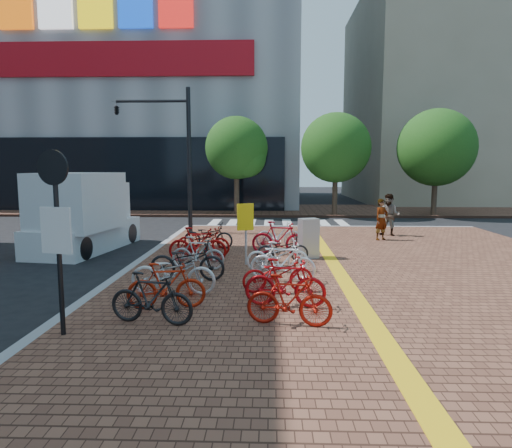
{
  "coord_description": "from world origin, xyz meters",
  "views": [
    {
      "loc": [
        0.11,
        -10.44,
        3.05
      ],
      "look_at": [
        -0.35,
        3.5,
        1.3
      ],
      "focal_mm": 32.0,
      "sensor_mm": 36.0,
      "label": 1
    }
  ],
  "objects_px": {
    "bike_2": "(173,272)",
    "bike_6": "(203,241)",
    "bike_10": "(278,274)",
    "notice_sign": "(56,220)",
    "bike_11": "(283,262)",
    "utility_box": "(309,238)",
    "bike_14": "(279,238)",
    "box_truck": "(83,214)",
    "bike_7": "(208,235)",
    "bike_3": "(187,261)",
    "bike_4": "(198,253)",
    "bike_0": "(151,298)",
    "bike_1": "(166,286)",
    "bike_5": "(198,245)",
    "bike_12": "(278,255)",
    "bike_9": "(285,283)",
    "bike_13": "(283,249)",
    "traffic_light_pole": "(156,133)",
    "yellow_sign": "(246,223)",
    "bike_8": "(289,300)",
    "bike_15": "(279,235)",
    "pedestrian_b": "(390,215)",
    "pedestrian_a": "(382,219)"
  },
  "relations": [
    {
      "from": "bike_2",
      "to": "bike_6",
      "type": "height_order",
      "value": "bike_2"
    },
    {
      "from": "bike_10",
      "to": "notice_sign",
      "type": "bearing_deg",
      "value": 116.83
    },
    {
      "from": "bike_11",
      "to": "utility_box",
      "type": "bearing_deg",
      "value": -4.96
    },
    {
      "from": "bike_14",
      "to": "notice_sign",
      "type": "distance_m",
      "value": 8.52
    },
    {
      "from": "utility_box",
      "to": "box_truck",
      "type": "distance_m",
      "value": 8.32
    },
    {
      "from": "bike_7",
      "to": "notice_sign",
      "type": "relative_size",
      "value": 0.56
    },
    {
      "from": "bike_3",
      "to": "bike_4",
      "type": "height_order",
      "value": "bike_3"
    },
    {
      "from": "bike_14",
      "to": "utility_box",
      "type": "height_order",
      "value": "utility_box"
    },
    {
      "from": "bike_0",
      "to": "notice_sign",
      "type": "distance_m",
      "value": 2.16
    },
    {
      "from": "box_truck",
      "to": "bike_1",
      "type": "bearing_deg",
      "value": -57.13
    },
    {
      "from": "bike_2",
      "to": "bike_7",
      "type": "bearing_deg",
      "value": 1.94
    },
    {
      "from": "bike_0",
      "to": "bike_10",
      "type": "xyz_separation_m",
      "value": [
        2.37,
        2.24,
        -0.05
      ]
    },
    {
      "from": "bike_1",
      "to": "bike_7",
      "type": "distance_m",
      "value": 6.99
    },
    {
      "from": "bike_0",
      "to": "utility_box",
      "type": "xyz_separation_m",
      "value": [
        3.41,
        6.32,
        0.14
      ]
    },
    {
      "from": "bike_5",
      "to": "notice_sign",
      "type": "relative_size",
      "value": 0.56
    },
    {
      "from": "bike_3",
      "to": "box_truck",
      "type": "distance_m",
      "value": 6.88
    },
    {
      "from": "bike_12",
      "to": "bike_7",
      "type": "bearing_deg",
      "value": 30.75
    },
    {
      "from": "bike_9",
      "to": "utility_box",
      "type": "height_order",
      "value": "utility_box"
    },
    {
      "from": "bike_10",
      "to": "bike_11",
      "type": "distance_m",
      "value": 1.04
    },
    {
      "from": "bike_5",
      "to": "bike_11",
      "type": "distance_m",
      "value": 3.44
    },
    {
      "from": "bike_2",
      "to": "bike_13",
      "type": "distance_m",
      "value": 4.43
    },
    {
      "from": "bike_3",
      "to": "bike_12",
      "type": "distance_m",
      "value": 2.58
    },
    {
      "from": "bike_0",
      "to": "bike_11",
      "type": "xyz_separation_m",
      "value": [
        2.51,
        3.27,
        0.02
      ]
    },
    {
      "from": "bike_0",
      "to": "traffic_light_pole",
      "type": "bearing_deg",
      "value": 24.46
    },
    {
      "from": "bike_2",
      "to": "bike_3",
      "type": "bearing_deg",
      "value": -1.59
    },
    {
      "from": "bike_10",
      "to": "bike_7",
      "type": "bearing_deg",
      "value": 12.54
    },
    {
      "from": "bike_7",
      "to": "notice_sign",
      "type": "xyz_separation_m",
      "value": [
        -1.37,
        -8.54,
        1.54
      ]
    },
    {
      "from": "bike_11",
      "to": "yellow_sign",
      "type": "distance_m",
      "value": 2.34
    },
    {
      "from": "bike_13",
      "to": "utility_box",
      "type": "distance_m",
      "value": 1.14
    },
    {
      "from": "bike_8",
      "to": "traffic_light_pole",
      "type": "bearing_deg",
      "value": 34.38
    },
    {
      "from": "bike_15",
      "to": "box_truck",
      "type": "xyz_separation_m",
      "value": [
        -7.15,
        0.19,
        0.7
      ]
    },
    {
      "from": "bike_10",
      "to": "bike_15",
      "type": "distance_m",
      "value": 5.81
    },
    {
      "from": "bike_0",
      "to": "bike_3",
      "type": "distance_m",
      "value": 3.29
    },
    {
      "from": "bike_3",
      "to": "bike_7",
      "type": "bearing_deg",
      "value": 2.61
    },
    {
      "from": "bike_13",
      "to": "bike_14",
      "type": "bearing_deg",
      "value": -1.95
    },
    {
      "from": "bike_0",
      "to": "box_truck",
      "type": "xyz_separation_m",
      "value": [
        -4.66,
        8.24,
        0.7
      ]
    },
    {
      "from": "bike_8",
      "to": "bike_12",
      "type": "relative_size",
      "value": 0.92
    },
    {
      "from": "pedestrian_b",
      "to": "notice_sign",
      "type": "height_order",
      "value": "notice_sign"
    },
    {
      "from": "bike_15",
      "to": "pedestrian_a",
      "type": "xyz_separation_m",
      "value": [
        4.13,
        2.01,
        0.33
      ]
    },
    {
      "from": "bike_14",
      "to": "pedestrian_a",
      "type": "bearing_deg",
      "value": -41.54
    },
    {
      "from": "bike_15",
      "to": "utility_box",
      "type": "xyz_separation_m",
      "value": [
        0.93,
        -1.73,
        0.14
      ]
    },
    {
      "from": "bike_13",
      "to": "pedestrian_a",
      "type": "height_order",
      "value": "pedestrian_a"
    },
    {
      "from": "bike_7",
      "to": "traffic_light_pole",
      "type": "distance_m",
      "value": 6.35
    },
    {
      "from": "bike_6",
      "to": "box_truck",
      "type": "relative_size",
      "value": 0.35
    },
    {
      "from": "bike_3",
      "to": "bike_14",
      "type": "xyz_separation_m",
      "value": [
        2.42,
        3.52,
        0.05
      ]
    },
    {
      "from": "bike_2",
      "to": "bike_5",
      "type": "relative_size",
      "value": 1.09
    },
    {
      "from": "utility_box",
      "to": "pedestrian_b",
      "type": "bearing_deg",
      "value": 52.02
    },
    {
      "from": "bike_5",
      "to": "traffic_light_pole",
      "type": "height_order",
      "value": "traffic_light_pole"
    },
    {
      "from": "bike_1",
      "to": "bike_2",
      "type": "bearing_deg",
      "value": -3.19
    },
    {
      "from": "bike_8",
      "to": "bike_12",
      "type": "bearing_deg",
      "value": 12.17
    }
  ]
}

